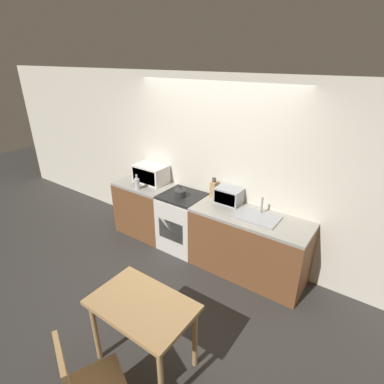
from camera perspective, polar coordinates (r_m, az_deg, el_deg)
name	(u,v)px	position (r m, az deg, el deg)	size (l,w,h in m)	color
ground_plane	(172,277)	(4.31, -3.81, -15.79)	(16.00, 16.00, 0.00)	#33302D
wall_back	(214,168)	(4.39, 4.18, 4.67)	(10.00, 0.06, 2.60)	silver
counter_left_run	(146,208)	(5.11, -8.73, -3.00)	(0.94, 0.62, 0.90)	brown
counter_right_run	(248,245)	(4.19, 10.60, -9.87)	(1.57, 0.62, 0.90)	brown
stove_range	(183,221)	(4.66, -1.72, -5.63)	(0.62, 0.62, 0.90)	silver
kettle	(180,192)	(4.38, -2.24, -0.01)	(0.16, 0.16, 0.17)	#2D2D2D
microwave	(151,174)	(4.91, -7.86, 3.48)	(0.54, 0.35, 0.29)	silver
bottle	(137,184)	(4.69, -10.44, 1.60)	(0.08, 0.08, 0.24)	silver
knife_block	(214,189)	(4.36, 4.18, 0.52)	(0.08, 0.10, 0.30)	tan
toaster_oven	(229,196)	(4.20, 6.98, -0.70)	(0.36, 0.25, 0.22)	#999BA0
sink_basin	(257,217)	(3.92, 12.29, -4.59)	(0.55, 0.36, 0.24)	#999BA0
dining_table	(143,312)	(2.98, -9.40, -21.68)	(0.95, 0.61, 0.76)	tan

